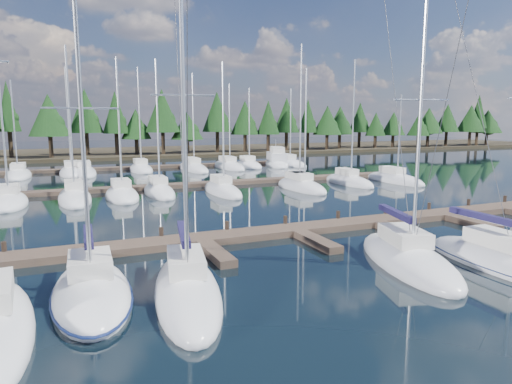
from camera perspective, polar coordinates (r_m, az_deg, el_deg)
name	(u,v)px	position (r m, az deg, el deg)	size (l,w,h in m)	color
ground	(228,202)	(39.52, -3.52, -1.21)	(260.00, 260.00, 0.00)	black
far_shore	(130,153)	(97.75, -15.48, 4.78)	(220.00, 30.00, 0.60)	#2F271A
main_dock	(297,232)	(28.14, 5.20, -5.01)	(44.00, 6.13, 0.90)	brown
back_docks	(175,175)	(58.12, -10.03, 2.17)	(50.00, 21.80, 0.40)	brown
front_sailboat_1	(92,292)	(19.53, -19.84, -11.71)	(3.39, 8.14, 13.50)	white
front_sailboat_2	(187,290)	(18.80, -8.60, -12.03)	(4.19, 9.28, 14.35)	white
front_sailboat_3	(407,259)	(23.71, 18.40, -7.94)	(5.33, 9.51, 14.36)	white
front_sailboat_4	(503,263)	(24.95, 28.54, -7.75)	(3.05, 9.55, 14.40)	white
back_sailboat_rows	(181,178)	(54.27, -9.37, 1.77)	(46.08, 32.44, 16.13)	white
motor_yacht_right	(277,162)	(70.26, 2.60, 3.73)	(5.78, 10.12, 4.81)	white
tree_line	(143,118)	(88.07, -13.91, 8.99)	(184.55, 12.13, 14.46)	black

